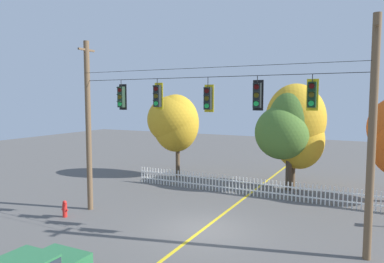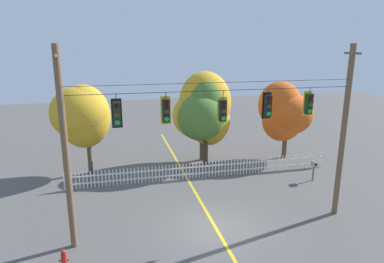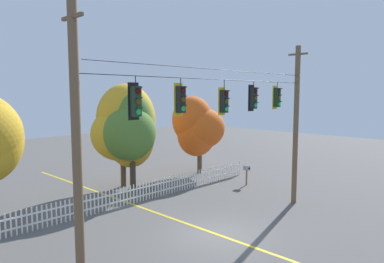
{
  "view_description": "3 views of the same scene",
  "coord_description": "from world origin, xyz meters",
  "views": [
    {
      "loc": [
        6.55,
        -13.99,
        5.75
      ],
      "look_at": [
        -0.97,
        0.85,
        4.25
      ],
      "focal_mm": 33.58,
      "sensor_mm": 36.0,
      "label": 1
    },
    {
      "loc": [
        -4.53,
        -14.11,
        8.68
      ],
      "look_at": [
        -0.92,
        1.13,
        4.61
      ],
      "focal_mm": 31.83,
      "sensor_mm": 36.0,
      "label": 2
    },
    {
      "loc": [
        -11.54,
        -9.48,
        6.1
      ],
      "look_at": [
        -0.55,
        1.13,
        4.49
      ],
      "focal_mm": 33.38,
      "sensor_mm": 36.0,
      "label": 3
    }
  ],
  "objects": [
    {
      "name": "white_picket_fence",
      "position": [
        1.15,
        6.33,
        0.55
      ],
      "size": [
        17.69,
        0.06,
        1.09
      ],
      "color": "white",
      "rests_on": "ground"
    },
    {
      "name": "traffic_signal_southbound_primary",
      "position": [
        0.22,
        0.01,
        5.79
      ],
      "size": [
        0.43,
        0.38,
        1.49
      ],
      "color": "black"
    },
    {
      "name": "lane_centerline_stripe",
      "position": [
        0.0,
        0.0,
        0.0
      ],
      "size": [
        0.16,
        36.0,
        0.01
      ],
      "primitive_type": "cube",
      "color": "gold",
      "rests_on": "ground"
    },
    {
      "name": "autumn_maple_near_fence",
      "position": [
        -6.54,
        8.93,
        4.12
      ],
      "size": [
        3.88,
        3.59,
        6.11
      ],
      "color": "brown",
      "rests_on": "ground"
    },
    {
      "name": "traffic_signal_eastbound_side",
      "position": [
        2.37,
        0.01,
        5.91
      ],
      "size": [
        0.43,
        0.38,
        1.39
      ],
      "color": "black"
    },
    {
      "name": "roadside_mailbox",
      "position": [
        7.9,
        4.2,
        1.07
      ],
      "size": [
        0.25,
        0.44,
        1.32
      ],
      "color": "brown",
      "rests_on": "ground"
    },
    {
      "name": "traffic_signal_northbound_secondary",
      "position": [
        -2.32,
        0.01,
        5.9
      ],
      "size": [
        0.43,
        0.38,
        1.4
      ],
      "color": "black"
    },
    {
      "name": "autumn_oak_far_east",
      "position": [
        2.0,
        9.57,
        3.86
      ],
      "size": [
        4.33,
        3.74,
        6.76
      ],
      "color": "brown",
      "rests_on": "ground"
    },
    {
      "name": "autumn_maple_far_west",
      "position": [
        8.13,
        8.96,
        3.58
      ],
      "size": [
        4.11,
        3.49,
        5.93
      ],
      "color": "brown",
      "rests_on": "ground"
    },
    {
      "name": "autumn_maple_mid",
      "position": [
        1.7,
        8.72,
        4.01
      ],
      "size": [
        3.62,
        3.48,
        6.36
      ],
      "color": "#473828",
      "rests_on": "ground"
    },
    {
      "name": "signal_support_span",
      "position": [
        0.0,
        -0.0,
        4.42
      ],
      "size": [
        13.33,
        1.1,
        8.69
      ],
      "color": "brown",
      "rests_on": "ground"
    },
    {
      "name": "ground",
      "position": [
        0.0,
        0.0,
        0.0
      ],
      "size": [
        80.0,
        80.0,
        0.0
      ],
      "primitive_type": "plane",
      "color": "#565451"
    },
    {
      "name": "fire_hydrant",
      "position": [
        -6.75,
        -1.53,
        0.41
      ],
      "size": [
        0.38,
        0.22,
        0.82
      ],
      "color": "red",
      "rests_on": "ground"
    },
    {
      "name": "traffic_signal_westbound_side",
      "position": [
        -4.38,
        0.01,
        5.86
      ],
      "size": [
        0.43,
        0.38,
        1.45
      ],
      "color": "black"
    },
    {
      "name": "traffic_signal_northbound_primary",
      "position": [
        4.47,
        0.01,
        5.92
      ],
      "size": [
        0.43,
        0.38,
        1.36
      ],
      "color": "black"
    }
  ]
}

